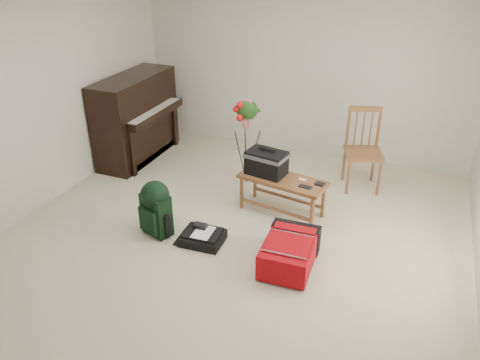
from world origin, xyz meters
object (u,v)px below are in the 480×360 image
at_px(bench, 271,169).
at_px(piano, 137,119).
at_px(flower_stand, 247,142).
at_px(black_duffel, 202,237).
at_px(dining_chair, 364,151).
at_px(green_backpack, 156,206).
at_px(red_suitcase, 291,249).

bearing_deg(bench, piano, 171.62).
distance_m(bench, flower_stand, 0.78).
relative_size(piano, black_duffel, 3.15).
xyz_separation_m(bench, dining_chair, (0.94, 1.05, -0.04)).
distance_m(dining_chair, green_backpack, 2.82).
bearing_deg(flower_stand, piano, 175.75).
bearing_deg(dining_chair, red_suitcase, -119.90).
relative_size(red_suitcase, black_duffel, 1.58).
relative_size(bench, green_backpack, 1.67).
relative_size(piano, dining_chair, 1.40).
height_order(bench, red_suitcase, bench).
bearing_deg(black_duffel, bench, 60.68).
bearing_deg(piano, flower_stand, -5.91).
bearing_deg(green_backpack, piano, 147.05).
xyz_separation_m(black_duffel, flower_stand, (-0.07, 1.51, 0.53)).
bearing_deg(piano, bench, -17.91).
distance_m(piano, bench, 2.47).
xyz_separation_m(piano, red_suitcase, (2.90, -1.68, -0.43)).
bearing_deg(flower_stand, black_duffel, -85.74).
distance_m(piano, flower_stand, 1.83).
bearing_deg(bench, green_backpack, -126.81).
relative_size(bench, black_duffel, 2.31).
height_order(piano, dining_chair, piano).
distance_m(bench, black_duffel, 1.16).
distance_m(red_suitcase, black_duffel, 1.01).
distance_m(dining_chair, red_suitcase, 2.05).
bearing_deg(red_suitcase, dining_chair, 76.20).
xyz_separation_m(dining_chair, green_backpack, (-1.96, -2.02, -0.16)).
relative_size(piano, bench, 1.37).
bearing_deg(black_duffel, red_suitcase, -2.12).
xyz_separation_m(dining_chair, flower_stand, (-1.47, -0.48, 0.07)).
relative_size(red_suitcase, flower_stand, 0.62).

